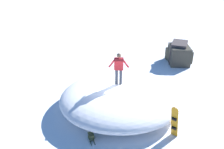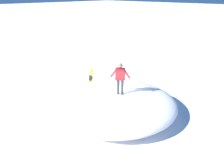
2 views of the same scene
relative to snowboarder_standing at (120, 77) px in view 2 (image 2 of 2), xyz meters
The scene contains 5 objects.
ground 2.16m from the snowboarder_standing, 137.86° to the right, with size 240.00×240.00×0.00m, color white.
snow_mound 1.55m from the snowboarder_standing, 94.68° to the right, with size 6.11×5.56×1.25m, color white.
snowboarder_standing is the anchor object (origin of this frame).
snowboard_primary_upright 3.53m from the snowboarder_standing, 104.41° to the right, with size 0.38×0.33×1.58m.
backpack_near 3.45m from the snowboarder_standing, behind, with size 0.49×0.56×0.31m.
Camera 2 is at (7.10, 6.21, 5.93)m, focal length 33.72 mm.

